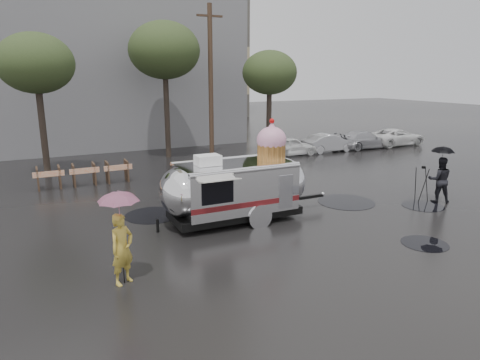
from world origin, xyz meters
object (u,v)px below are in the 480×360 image
person_left (122,249)px  tripod (422,180)px  person_right (440,180)px  airstream_trailer (237,185)px

person_left → tripod: size_ratio=1.23×
tripod → person_right: bearing=-36.3°
person_right → tripod: size_ratio=1.26×
airstream_trailer → person_right: airstream_trailer is taller
person_right → airstream_trailer: bearing=24.1°
person_left → tripod: 12.40m
person_right → tripod: 0.65m
person_right → tripod: (-0.50, 0.41, -0.07)m
person_left → person_right: 12.84m
airstream_trailer → person_left: size_ratio=3.72×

